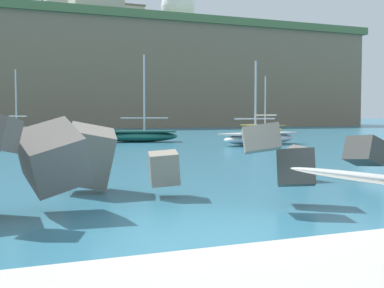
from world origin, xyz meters
TOP-DOWN VIEW (x-y plane):
  - ground_plane at (0.00, 0.00)m, footprint 400.00×400.00m
  - breakwater_jetty at (0.21, 2.14)m, footprint 31.15×7.15m
  - boat_near_left at (21.17, 34.43)m, footprint 2.77×5.12m
  - boat_near_centre at (-0.70, 37.87)m, footprint 4.23×6.73m
  - boat_mid_centre at (13.11, 20.90)m, footprint 6.49×3.85m
  - boat_mid_right at (6.92, 27.08)m, footprint 5.79×3.15m
  - headland_bluff at (13.63, 85.56)m, footprint 91.48×43.30m
  - radar_dome at (33.98, 89.94)m, footprint 6.80×6.80m
  - station_building_central at (10.98, 91.35)m, footprint 6.15×7.91m
  - station_building_east at (14.72, 77.22)m, footprint 8.29×7.08m
  - station_building_annex at (22.51, 89.22)m, footprint 7.32×5.56m

SIDE VIEW (x-z plane):
  - ground_plane at x=0.00m, z-range 0.00..0.00m
  - boat_mid_centre at x=13.11m, z-range -2.21..3.07m
  - boat_mid_right at x=6.92m, z-range -2.60..3.50m
  - boat_near_centre at x=-0.70m, z-range -2.33..3.32m
  - boat_near_left at x=21.17m, z-range -2.20..3.29m
  - breakwater_jetty at x=0.21m, z-range -0.18..2.21m
  - headland_bluff at x=13.63m, z-range 0.02..17.06m
  - station_building_east at x=14.72m, z-range 17.05..22.01m
  - station_building_annex at x=22.51m, z-range 17.05..22.69m
  - station_building_central at x=10.98m, z-range 17.05..23.56m
  - radar_dome at x=33.98m, z-range 17.62..27.54m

